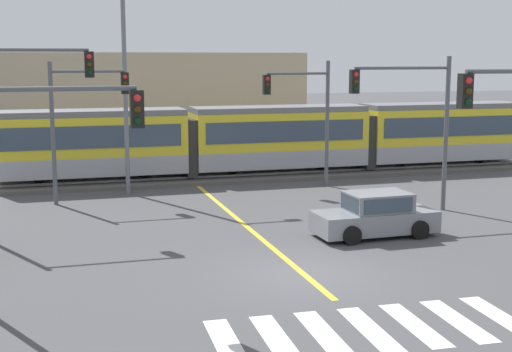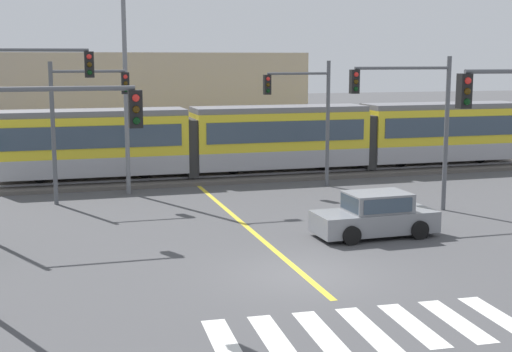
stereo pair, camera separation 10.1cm
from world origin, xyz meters
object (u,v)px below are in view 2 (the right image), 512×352
(sedan_crossing, at_px, (375,216))
(traffic_light_near_left, at_px, (41,156))
(traffic_light_far_right, at_px, (307,106))
(traffic_light_far_left, at_px, (79,111))
(light_rail_tram, at_px, (279,136))
(traffic_light_mid_right, at_px, (415,110))
(street_lamp_centre, at_px, (130,69))
(traffic_light_mid_left, at_px, (12,105))

(sedan_crossing, bearing_deg, traffic_light_near_left, -156.66)
(traffic_light_far_right, xyz_separation_m, traffic_light_far_left, (-10.35, -0.91, 0.06))
(light_rail_tram, bearing_deg, sedan_crossing, -93.54)
(traffic_light_mid_right, xyz_separation_m, traffic_light_near_left, (-13.87, -7.80, -0.27))
(sedan_crossing, relative_size, street_lamp_centre, 0.43)
(street_lamp_centre, bearing_deg, traffic_light_far_left, -145.37)
(street_lamp_centre, bearing_deg, light_rail_tram, 20.52)
(light_rail_tram, relative_size, sedan_crossing, 6.59)
(traffic_light_mid_right, distance_m, traffic_light_near_left, 15.92)
(traffic_light_mid_right, xyz_separation_m, traffic_light_far_right, (-2.13, 6.40, -0.24))
(traffic_light_mid_right, height_order, traffic_light_far_right, traffic_light_mid_right)
(sedan_crossing, bearing_deg, traffic_light_far_left, 137.41)
(traffic_light_mid_left, xyz_separation_m, traffic_light_far_left, (2.41, 4.73, -0.56))
(traffic_light_mid_right, height_order, traffic_light_far_left, traffic_light_mid_right)
(traffic_light_mid_right, bearing_deg, street_lamp_centre, 145.27)
(traffic_light_mid_left, distance_m, street_lamp_centre, 7.94)
(sedan_crossing, height_order, traffic_light_far_right, traffic_light_far_right)
(traffic_light_mid_right, xyz_separation_m, traffic_light_mid_left, (-14.89, 0.76, 0.38))
(traffic_light_near_left, height_order, street_lamp_centre, street_lamp_centre)
(traffic_light_far_right, bearing_deg, traffic_light_far_left, -174.97)
(traffic_light_near_left, relative_size, street_lamp_centre, 0.57)
(light_rail_tram, xyz_separation_m, traffic_light_mid_left, (-12.62, -9.27, 2.41))
(traffic_light_far_left, bearing_deg, traffic_light_mid_right, -23.73)
(light_rail_tram, relative_size, traffic_light_near_left, 4.95)
(traffic_light_far_left, bearing_deg, light_rail_tram, 24.00)
(sedan_crossing, distance_m, traffic_light_near_left, 12.15)
(traffic_light_far_right, bearing_deg, sedan_crossing, -95.74)
(sedan_crossing, height_order, street_lamp_centre, street_lamp_centre)
(sedan_crossing, xyz_separation_m, traffic_light_mid_left, (-11.80, 3.90, 3.75))
(light_rail_tram, relative_size, traffic_light_mid_right, 4.57)
(traffic_light_mid_left, relative_size, traffic_light_far_left, 1.13)
(traffic_light_far_right, relative_size, traffic_light_far_left, 1.00)
(traffic_light_mid_left, xyz_separation_m, traffic_light_far_right, (12.76, 5.64, -0.62))
(traffic_light_mid_right, bearing_deg, light_rail_tram, 102.78)
(traffic_light_far_right, bearing_deg, traffic_light_mid_left, -156.17)
(light_rail_tram, xyz_separation_m, traffic_light_near_left, (-11.60, -17.82, 1.76))
(traffic_light_far_left, bearing_deg, traffic_light_far_right, 5.03)
(street_lamp_centre, bearing_deg, traffic_light_far_right, -4.74)
(sedan_crossing, bearing_deg, street_lamp_centre, 124.83)
(traffic_light_mid_right, xyz_separation_m, traffic_light_far_left, (-12.48, 5.49, -0.18))
(street_lamp_centre, bearing_deg, traffic_light_mid_left, -126.70)
(light_rail_tram, xyz_separation_m, traffic_light_mid_right, (2.27, -10.03, 2.03))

